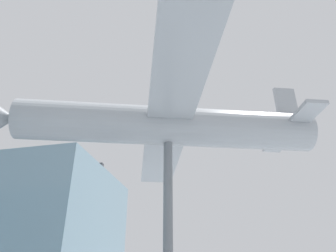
# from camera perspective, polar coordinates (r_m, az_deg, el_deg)

# --- Properties ---
(glass_pavilion_right) EXTENTS (10.65, 15.77, 11.27)m
(glass_pavilion_right) POSITION_cam_1_polar(r_m,az_deg,el_deg) (29.36, -26.59, -17.81)
(glass_pavilion_right) COLOR #7593A3
(glass_pavilion_right) RESTS_ON ground_plane
(support_pylon_central) EXTENTS (0.41, 0.41, 7.94)m
(support_pylon_central) POSITION_cam_1_polar(r_m,az_deg,el_deg) (13.98, 0.00, -18.03)
(support_pylon_central) COLOR slate
(support_pylon_central) RESTS_ON ground_plane
(suspended_airplane) EXTENTS (16.27, 15.24, 3.48)m
(suspended_airplane) POSITION_cam_1_polar(r_m,az_deg,el_deg) (15.57, -0.85, 0.08)
(suspended_airplane) COLOR #93999E
(suspended_airplane) RESTS_ON support_pylon_central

